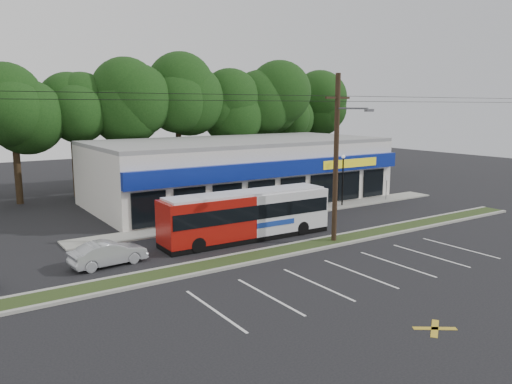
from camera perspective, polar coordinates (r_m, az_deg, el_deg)
The scene contains 15 objects.
ground at distance 28.10m, azimuth 5.69°, elevation -7.06°, with size 120.00×120.00×0.00m, color black.
grass_strip at distance 28.83m, azimuth 4.43°, elevation -6.48°, with size 40.00×1.60×0.12m, color #263616.
curb_south at distance 28.19m, azimuth 5.50°, elevation -6.86°, with size 40.00×0.25×0.14m, color #9E9E93.
curb_north at distance 29.48m, azimuth 3.41°, elevation -6.09°, with size 40.00×0.25×0.14m, color #9E9E93.
sidewalk at distance 37.94m, azimuth 2.96°, elevation -2.51°, with size 32.00×2.20×0.10m, color #9E9E93.
strip_mall at distance 43.43m, azimuth -1.91°, elevation 2.55°, with size 25.00×12.55×5.30m.
utility_pole at distance 29.58m, azimuth 9.00°, elevation 4.41°, with size 50.00×2.77×10.00m.
lamp_post at distance 41.15m, azimuth 9.90°, elevation 2.03°, with size 0.30×0.30×4.25m.
sign_post at distance 44.72m, azimuth 14.72°, elevation 1.02°, with size 0.45×0.10×2.23m.
tree_line at distance 51.31m, azimuth -9.42°, elevation 9.99°, with size 46.76×6.76×11.83m.
metrobus at distance 30.67m, azimuth -1.02°, elevation -2.55°, with size 11.09×2.55×2.97m.
car_dark at distance 35.78m, azimuth 4.14°, elevation -2.08°, with size 1.84×4.57×1.56m, color black.
car_silver at distance 26.98m, azimuth -16.51°, elevation -6.73°, with size 1.35×3.89×1.28m, color #A8ABB0.
pedestrian_a at distance 39.22m, azimuth 6.89°, elevation -1.04°, with size 0.58×0.38×1.60m, color silver.
pedestrian_b at distance 37.67m, azimuth 3.99°, elevation -1.41°, with size 0.80×0.62×1.64m, color #BAAAA7.
Camera 1 is at (-17.09, -20.77, 8.13)m, focal length 35.00 mm.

